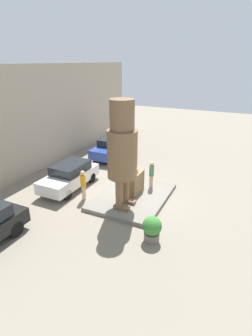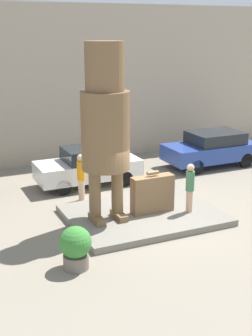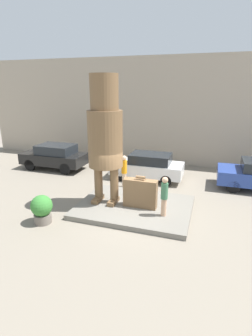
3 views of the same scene
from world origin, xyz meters
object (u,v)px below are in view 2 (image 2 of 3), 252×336
(parked_car_white, at_px, (89,165))
(parked_car_blue, at_px, (212,148))
(tourist, at_px, (190,186))
(planter_pot, at_px, (76,247))
(statue_figure, at_px, (105,119))
(worker_hivis, at_px, (81,175))
(giant_suitcase, at_px, (152,194))

(parked_car_white, relative_size, parked_car_blue, 0.97)
(parked_car_white, bearing_deg, tourist, 111.26)
(tourist, relative_size, planter_pot, 1.41)
(planter_pot, bearing_deg, statue_figure, 51.81)
(tourist, bearing_deg, planter_pot, -159.29)
(worker_hivis, bearing_deg, planter_pot, -111.03)
(planter_pot, distance_m, worker_hivis, 5.00)
(planter_pot, bearing_deg, parked_car_white, 66.77)
(tourist, distance_m, worker_hivis, 3.99)
(parked_car_blue, distance_m, worker_hivis, 7.04)
(giant_suitcase, distance_m, worker_hivis, 2.93)
(tourist, bearing_deg, statue_figure, 167.91)
(statue_figure, relative_size, giant_suitcase, 3.83)
(statue_figure, height_order, parked_car_blue, statue_figure)
(parked_car_blue, bearing_deg, tourist, 48.99)
(statue_figure, distance_m, planter_pot, 3.98)
(planter_pot, bearing_deg, tourist, 20.71)
(worker_hivis, bearing_deg, statue_figure, -90.40)
(planter_pot, bearing_deg, giant_suitcase, 32.99)
(statue_figure, relative_size, tourist, 3.33)
(giant_suitcase, xyz_separation_m, tourist, (1.10, -0.49, 0.27))
(parked_car_blue, bearing_deg, planter_pot, 36.90)
(parked_car_white, height_order, planter_pot, parked_car_white)
(tourist, xyz_separation_m, parked_car_white, (-1.77, 4.55, -0.30))
(tourist, relative_size, parked_car_white, 0.40)
(parked_car_white, distance_m, worker_hivis, 1.82)
(giant_suitcase, height_order, worker_hivis, worker_hivis)
(statue_figure, height_order, worker_hivis, statue_figure)
(statue_figure, bearing_deg, worker_hivis, 89.60)
(statue_figure, bearing_deg, giant_suitcase, -2.94)
(statue_figure, xyz_separation_m, giant_suitcase, (1.57, -0.08, -2.55))
(worker_hivis, bearing_deg, parked_car_white, 60.72)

